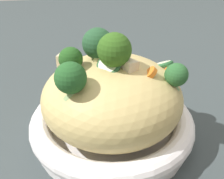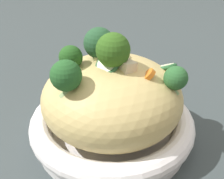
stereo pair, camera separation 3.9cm
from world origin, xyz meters
TOP-DOWN VIEW (x-y plane):
  - ground_plane at (0.00, 0.00)m, footprint 3.00×3.00m
  - serving_bowl at (0.00, 0.00)m, footprint 0.28×0.28m
  - noodle_heap at (0.00, 0.00)m, footprint 0.23×0.23m
  - broccoli_florets at (0.02, 0.01)m, footprint 0.20×0.12m
  - carrot_coins at (-0.05, 0.01)m, footprint 0.11×0.09m
  - zucchini_slices at (-0.06, 0.01)m, footprint 0.15×0.09m
  - chicken_chunks at (0.02, -0.02)m, footprint 0.12×0.10m

SIDE VIEW (x-z plane):
  - ground_plane at x=0.00m, z-range 0.00..0.00m
  - serving_bowl at x=0.00m, z-range 0.00..0.05m
  - noodle_heap at x=0.00m, z-range 0.02..0.15m
  - zucchini_slices at x=-0.06m, z-range 0.10..0.16m
  - carrot_coins at x=-0.05m, z-range 0.11..0.16m
  - chicken_chunks at x=0.02m, z-range 0.12..0.17m
  - broccoli_florets at x=0.02m, z-range 0.11..0.20m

